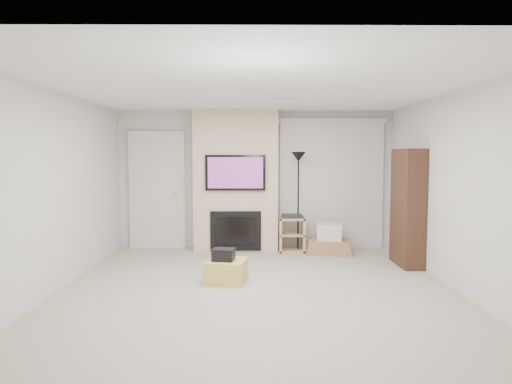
{
  "coord_description": "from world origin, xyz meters",
  "views": [
    {
      "loc": [
        -0.06,
        -5.64,
        1.69
      ],
      "look_at": [
        0.0,
        1.2,
        1.15
      ],
      "focal_mm": 32.0,
      "sensor_mm": 36.0,
      "label": 1
    }
  ],
  "objects_px": {
    "av_stand": "(292,232)",
    "box_stack": "(329,242)",
    "ottoman": "(226,271)",
    "floor_lamp": "(298,173)",
    "bookshelf": "(408,207)"
  },
  "relations": [
    {
      "from": "av_stand",
      "to": "box_stack",
      "type": "xyz_separation_m",
      "value": [
        0.64,
        -0.14,
        -0.15
      ]
    },
    {
      "from": "ottoman",
      "to": "floor_lamp",
      "type": "xyz_separation_m",
      "value": [
        1.16,
        2.02,
        1.24
      ]
    },
    {
      "from": "floor_lamp",
      "to": "bookshelf",
      "type": "height_order",
      "value": "bookshelf"
    },
    {
      "from": "bookshelf",
      "to": "floor_lamp",
      "type": "bearing_deg",
      "value": 145.58
    },
    {
      "from": "ottoman",
      "to": "floor_lamp",
      "type": "height_order",
      "value": "floor_lamp"
    },
    {
      "from": "floor_lamp",
      "to": "box_stack",
      "type": "xyz_separation_m",
      "value": [
        0.53,
        -0.18,
        -1.2
      ]
    },
    {
      "from": "bookshelf",
      "to": "ottoman",
      "type": "bearing_deg",
      "value": -161.18
    },
    {
      "from": "ottoman",
      "to": "av_stand",
      "type": "bearing_deg",
      "value": 62.09
    },
    {
      "from": "av_stand",
      "to": "bookshelf",
      "type": "relative_size",
      "value": 0.37
    },
    {
      "from": "box_stack",
      "to": "av_stand",
      "type": "bearing_deg",
      "value": 167.31
    },
    {
      "from": "floor_lamp",
      "to": "ottoman",
      "type": "bearing_deg",
      "value": -119.96
    },
    {
      "from": "ottoman",
      "to": "floor_lamp",
      "type": "distance_m",
      "value": 2.64
    },
    {
      "from": "av_stand",
      "to": "box_stack",
      "type": "relative_size",
      "value": 0.78
    },
    {
      "from": "ottoman",
      "to": "av_stand",
      "type": "xyz_separation_m",
      "value": [
        1.05,
        1.98,
        0.2
      ]
    },
    {
      "from": "box_stack",
      "to": "floor_lamp",
      "type": "bearing_deg",
      "value": 161.32
    }
  ]
}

